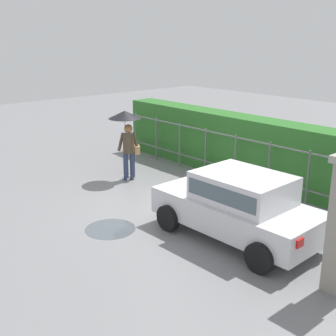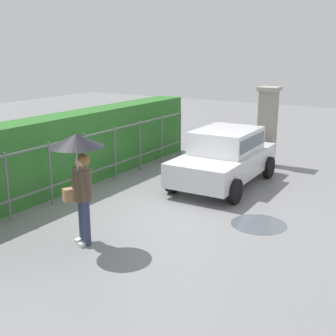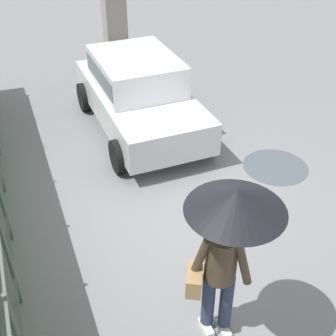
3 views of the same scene
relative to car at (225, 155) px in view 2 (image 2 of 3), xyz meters
name	(u,v)px [view 2 (image 2 of 3)]	position (x,y,z in m)	size (l,w,h in m)	color
ground_plane	(174,208)	(-2.30, 0.18, -0.80)	(40.00, 40.00, 0.00)	slate
car	(225,155)	(0.00, 0.00, 0.00)	(3.77, 1.92, 1.48)	silver
pedestrian	(79,163)	(-4.86, 0.65, 0.77)	(0.96, 0.96, 2.11)	#2D3856
gate_pillar	(267,126)	(2.50, -0.27, 0.44)	(0.60, 0.60, 2.42)	gray
fence_section	(85,160)	(-2.41, 2.73, 0.02)	(9.59, 0.05, 1.50)	#59605B
hedge_row	(64,152)	(-2.41, 3.46, 0.15)	(10.54, 0.90, 1.90)	#2D6B28
puddle_near	(259,224)	(-2.22, -1.81, -0.80)	(1.16, 1.16, 0.00)	#4C545B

